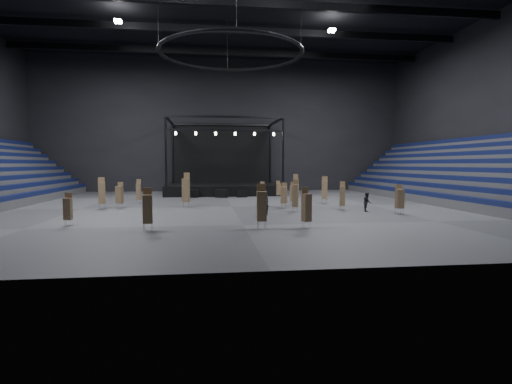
{
  "coord_description": "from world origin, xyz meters",
  "views": [
    {
      "loc": [
        -2.17,
        -34.34,
        3.68
      ],
      "look_at": [
        1.86,
        -2.0,
        1.4
      ],
      "focal_mm": 28.0,
      "sensor_mm": 36.0,
      "label": 1
    }
  ],
  "objects": [
    {
      "name": "chair_stack_10",
      "position": [
        -8.5,
        4.07,
        1.16
      ],
      "size": [
        0.42,
        0.42,
        2.27
      ],
      "rotation": [
        0.0,
        0.0,
        0.0
      ],
      "color": "silver",
      "rests_on": "floor"
    },
    {
      "name": "chair_stack_17",
      "position": [
        6.53,
        3.84,
        1.39
      ],
      "size": [
        0.52,
        0.52,
        2.72
      ],
      "rotation": [
        0.0,
        0.0,
        -0.06
      ],
      "color": "silver",
      "rests_on": "floor"
    },
    {
      "name": "man_center",
      "position": [
        2.01,
        -5.92,
        0.92
      ],
      "size": [
        0.78,
        0.64,
        1.84
      ],
      "primitive_type": "imported",
      "rotation": [
        0.0,
        0.0,
        3.49
      ],
      "color": "black",
      "rests_on": "floor"
    },
    {
      "name": "flight_case_mid",
      "position": [
        -0.51,
        9.62,
        0.46
      ],
      "size": [
        1.52,
        1.14,
        0.91
      ],
      "primitive_type": "cube",
      "rotation": [
        0.0,
        0.0,
        -0.38
      ],
      "color": "black",
      "rests_on": "floor"
    },
    {
      "name": "chair_stack_16",
      "position": [
        2.63,
        -0.38,
        1.12
      ],
      "size": [
        0.41,
        0.41,
        2.18
      ],
      "rotation": [
        0.0,
        0.0,
        0.01
      ],
      "color": "silver",
      "rests_on": "floor"
    },
    {
      "name": "truss_ring",
      "position": [
        -0.0,
        0.0,
        13.0
      ],
      "size": [
        12.3,
        12.3,
        5.15
      ],
      "color": "black",
      "rests_on": "ceiling"
    },
    {
      "name": "wall_right",
      "position": [
        25.0,
        0.0,
        9.0
      ],
      "size": [
        0.2,
        42.0,
        18.0
      ],
      "primitive_type": "cube",
      "color": "black",
      "rests_on": "ground"
    },
    {
      "name": "chair_stack_8",
      "position": [
        -9.39,
        0.03,
        1.17
      ],
      "size": [
        0.61,
        0.61,
        2.2
      ],
      "rotation": [
        0.0,
        0.0,
        -0.28
      ],
      "color": "silver",
      "rests_on": "floor"
    },
    {
      "name": "chair_stack_2",
      "position": [
        11.94,
        -6.61,
        1.18
      ],
      "size": [
        0.53,
        0.53,
        2.19
      ],
      "rotation": [
        0.0,
        0.0,
        -0.03
      ],
      "color": "silver",
      "rests_on": "floor"
    },
    {
      "name": "chair_stack_6",
      "position": [
        4.65,
        -4.2,
        1.28
      ],
      "size": [
        0.58,
        0.58,
        2.51
      ],
      "rotation": [
        0.0,
        0.0,
        -0.33
      ],
      "color": "silver",
      "rests_on": "floor"
    },
    {
      "name": "roof_girders",
      "position": [
        0.0,
        -0.0,
        17.2
      ],
      "size": [
        49.0,
        30.35,
        0.7
      ],
      "color": "black",
      "rests_on": "ceiling"
    },
    {
      "name": "chair_stack_7",
      "position": [
        -10.68,
        -0.5,
        1.36
      ],
      "size": [
        0.67,
        0.67,
        2.61
      ],
      "rotation": [
        0.0,
        0.0,
        0.28
      ],
      "color": "silver",
      "rests_on": "floor"
    },
    {
      "name": "stage",
      "position": [
        0.0,
        16.24,
        1.45
      ],
      "size": [
        14.0,
        10.0,
        9.2
      ],
      "color": "black",
      "rests_on": "floor"
    },
    {
      "name": "chair_stack_1",
      "position": [
        8.78,
        1.7,
        1.33
      ],
      "size": [
        0.67,
        0.67,
        2.53
      ],
      "rotation": [
        0.0,
        0.0,
        -0.31
      ],
      "color": "silver",
      "rests_on": "floor"
    },
    {
      "name": "flight_case_left",
      "position": [
        -3.7,
        10.01,
        0.45
      ],
      "size": [
        1.38,
        0.76,
        0.89
      ],
      "primitive_type": "cube",
      "rotation": [
        0.0,
        0.0,
        0.07
      ],
      "color": "black",
      "rests_on": "floor"
    },
    {
      "name": "chair_stack_5",
      "position": [
        0.93,
        -11.99,
        1.34
      ],
      "size": [
        0.57,
        0.57,
        2.55
      ],
      "rotation": [
        0.0,
        0.0,
        -0.05
      ],
      "color": "silver",
      "rests_on": "floor"
    },
    {
      "name": "chair_stack_14",
      "position": [
        -4.35,
        7.82,
        1.16
      ],
      "size": [
        0.5,
        0.5,
        2.18
      ],
      "rotation": [
        0.0,
        0.0,
        -0.04
      ],
      "color": "silver",
      "rests_on": "floor"
    },
    {
      "name": "chair_stack_11",
      "position": [
        3.55,
        -11.99,
        1.22
      ],
      "size": [
        0.57,
        0.57,
        2.37
      ],
      "rotation": [
        0.0,
        0.0,
        0.34
      ],
      "color": "silver",
      "rests_on": "floor"
    },
    {
      "name": "wall_front",
      "position": [
        0.0,
        -21.0,
        9.0
      ],
      "size": [
        50.0,
        0.2,
        18.0
      ],
      "primitive_type": "cube",
      "color": "black",
      "rests_on": "ground"
    },
    {
      "name": "chair_stack_13",
      "position": [
        4.28,
        -1.53,
        1.13
      ],
      "size": [
        0.62,
        0.62,
        2.12
      ],
      "rotation": [
        0.0,
        0.0,
        -0.37
      ],
      "color": "silver",
      "rests_on": "floor"
    },
    {
      "name": "chair_stack_4",
      "position": [
        8.67,
        -3.52,
        1.18
      ],
      "size": [
        0.52,
        0.52,
        2.3
      ],
      "rotation": [
        0.0,
        0.0,
        -0.28
      ],
      "color": "silver",
      "rests_on": "floor"
    },
    {
      "name": "chair_stack_15",
      "position": [
        -10.44,
        -9.34,
        1.04
      ],
      "size": [
        0.43,
        0.43,
        1.97
      ],
      "rotation": [
        0.0,
        0.0,
        -0.03
      ],
      "color": "silver",
      "rests_on": "floor"
    },
    {
      "name": "chair_stack_0",
      "position": [
        5.54,
        0.87,
        1.09
      ],
      "size": [
        0.57,
        0.57,
        2.06
      ],
      "rotation": [
        0.0,
        0.0,
        -0.36
      ],
      "color": "silver",
      "rests_on": "floor"
    },
    {
      "name": "bleachers_right",
      "position": [
        22.94,
        0.0,
        1.73
      ],
      "size": [
        7.2,
        40.0,
        6.4
      ],
      "color": "#48484A",
      "rests_on": "floor"
    },
    {
      "name": "crew_member",
      "position": [
        10.23,
        -4.77,
        0.74
      ],
      "size": [
        0.77,
        0.86,
        1.48
      ],
      "primitive_type": "imported",
      "rotation": [
        0.0,
        0.0,
        1.24
      ],
      "color": "black",
      "rests_on": "floor"
    },
    {
      "name": "chair_stack_12",
      "position": [
        -5.4,
        -11.99,
        1.26
      ],
      "size": [
        0.58,
        0.58,
        2.39
      ],
      "rotation": [
        0.0,
        0.0,
        0.11
      ],
      "color": "silver",
      "rests_on": "floor"
    },
    {
      "name": "floor",
      "position": [
        0.0,
        0.0,
        0.0
      ],
      "size": [
        50.0,
        50.0,
        0.0
      ],
      "primitive_type": "plane",
      "color": "#49494C",
      "rests_on": "ground"
    },
    {
      "name": "wall_back",
      "position": [
        0.0,
        21.0,
        9.0
      ],
      "size": [
        50.0,
        0.2,
        18.0
      ],
      "primitive_type": "cube",
      "color": "black",
      "rests_on": "ground"
    },
    {
      "name": "chair_stack_3",
      "position": [
        5.55,
        8.01,
        1.0
      ],
      "size": [
        0.46,
        0.46,
        1.89
      ],
      "rotation": [
        0.0,
        0.0,
        0.11
      ],
      "color": "silver",
      "rests_on": "floor"
    },
    {
      "name": "flight_case_right",
      "position": [
        1.73,
        9.65,
        0.38
      ],
      "size": [
        1.18,
        0.66,
        0.75
      ],
      "primitive_type": "cube",
      "rotation": [
        0.0,
        0.0,
        0.09
      ],
      "color": "black",
      "rests_on": "floor"
    },
    {
      "name": "chair_stack_9",
      "position": [
        -3.92,
        0.23,
        1.51
      ],
      "size": [
        0.68,
        0.68,
        2.96
      ],
      "rotation": [
        0.0,
        0.0,
        -0.33
      ],
      "color": "silver",
      "rests_on": "floor"
    }
  ]
}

